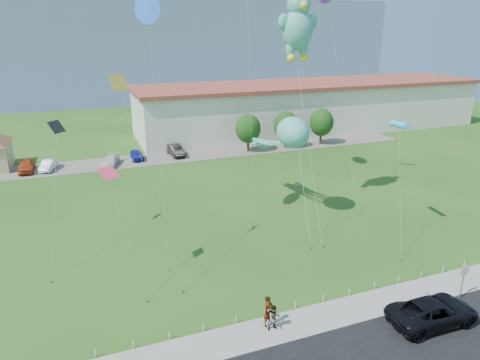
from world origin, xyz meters
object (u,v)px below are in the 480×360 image
at_px(parked_car_red, 26,166).
at_px(parked_car_blue, 137,155).
at_px(parked_car_white, 111,161).
at_px(parked_car_black, 175,150).
at_px(pedestrian_left, 268,311).
at_px(parked_car_silver, 48,165).
at_px(pedestrian_right, 274,318).
at_px(stop_sign, 464,274).
at_px(octopus_kite, 286,137).
at_px(teddy_bear_kite, 298,24).
at_px(suv, 433,312).
at_px(warehouse, 312,106).

bearing_deg(parked_car_red, parked_car_blue, 2.63).
relative_size(parked_car_white, parked_car_black, 0.92).
height_order(pedestrian_left, parked_car_silver, pedestrian_left).
distance_m(pedestrian_right, parked_car_blue, 38.44).
distance_m(stop_sign, pedestrian_left, 13.01).
distance_m(pedestrian_left, parked_car_silver, 39.42).
height_order(octopus_kite, teddy_bear_kite, teddy_bear_kite).
xyz_separation_m(stop_sign, teddy_bear_kite, (-3.37, 17.42, 15.17)).
relative_size(parked_car_black, teddy_bear_kite, 0.23).
relative_size(suv, parked_car_blue, 1.47).
xyz_separation_m(parked_car_silver, parked_car_blue, (10.98, 0.77, 0.01)).
relative_size(parked_car_blue, octopus_kite, 0.30).
bearing_deg(octopus_kite, parked_car_blue, 114.07).
distance_m(pedestrian_left, pedestrian_right, 0.52).
relative_size(parked_car_white, parked_car_blue, 1.12).
relative_size(stop_sign, suv, 0.45).
bearing_deg(octopus_kite, pedestrian_left, -119.63).
height_order(pedestrian_right, parked_car_blue, pedestrian_right).
bearing_deg(pedestrian_left, suv, -44.61).
distance_m(stop_sign, parked_car_red, 48.57).
bearing_deg(teddy_bear_kite, parked_car_black, 105.90).
relative_size(suv, pedestrian_left, 2.86).
xyz_separation_m(parked_car_white, teddy_bear_kite, (15.24, -20.78, 16.37)).
bearing_deg(parked_car_black, parked_car_red, 176.62).
xyz_separation_m(pedestrian_left, parked_car_black, (3.09, 37.90, -0.25)).
bearing_deg(teddy_bear_kite, parked_car_silver, 136.34).
bearing_deg(octopus_kite, parked_car_silver, 133.44).
relative_size(parked_car_silver, parked_car_blue, 1.02).
height_order(pedestrian_left, octopus_kite, octopus_kite).
height_order(warehouse, octopus_kite, octopus_kite).
xyz_separation_m(warehouse, octopus_kite, (-21.10, -31.79, 3.36)).
bearing_deg(suv, teddy_bear_kite, 0.81).
bearing_deg(parked_car_black, pedestrian_left, -99.63).
distance_m(stop_sign, pedestrian_right, 12.78).
height_order(pedestrian_left, parked_car_black, pedestrian_left).
height_order(parked_car_red, parked_car_black, parked_car_red).
bearing_deg(suv, parked_car_silver, 30.63).
height_order(warehouse, teddy_bear_kite, teddy_bear_kite).
bearing_deg(pedestrian_right, teddy_bear_kite, 64.31).
bearing_deg(suv, pedestrian_left, 72.42).
height_order(stop_sign, parked_car_white, stop_sign).
bearing_deg(teddy_bear_kite, pedestrian_right, -120.20).
relative_size(suv, parked_car_red, 1.25).
bearing_deg(warehouse, parked_car_white, -164.10).
bearing_deg(octopus_kite, teddy_bear_kite, 39.49).
xyz_separation_m(stop_sign, pedestrian_left, (-12.85, 1.91, -0.81)).
distance_m(stop_sign, parked_car_black, 41.00).
height_order(suv, pedestrian_left, pedestrian_left).
xyz_separation_m(stop_sign, parked_car_red, (-28.54, 39.29, -1.06)).
bearing_deg(parked_car_black, suv, -86.49).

